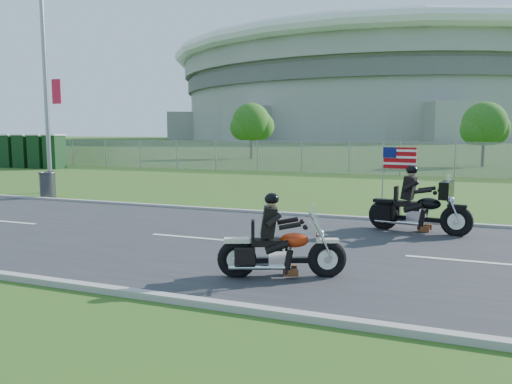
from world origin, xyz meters
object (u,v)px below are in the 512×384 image
at_px(porta_toilet_c, 24,152).
at_px(trash_can, 48,186).
at_px(motorcycle_lead, 280,252).
at_px(porta_toilet_d, 9,151).
at_px(streetlight, 49,57).
at_px(porta_toilet_b, 39,152).
at_px(porta_toilet_a, 54,152).
at_px(motorcycle_follow, 419,210).

xyz_separation_m(porta_toilet_c, trash_can, (14.06, -12.47, -0.65)).
relative_size(motorcycle_lead, trash_can, 2.17).
relative_size(porta_toilet_d, motorcycle_lead, 1.06).
bearing_deg(porta_toilet_c, streetlight, -40.06).
distance_m(porta_toilet_b, motorcycle_lead, 31.10).
height_order(porta_toilet_c, trash_can, porta_toilet_c).
height_order(porta_toilet_a, motorcycle_follow, porta_toilet_a).
distance_m(porta_toilet_a, porta_toilet_c, 2.80).
distance_m(porta_toilet_a, motorcycle_follow, 28.82).
bearing_deg(streetlight, porta_toilet_a, 132.91).
height_order(porta_toilet_c, motorcycle_follow, porta_toilet_c).
xyz_separation_m(streetlight, motorcycle_follow, (14.97, -3.55, -5.05)).
distance_m(porta_toilet_c, trash_can, 18.80).
bearing_deg(streetlight, porta_toilet_d, 142.83).
bearing_deg(porta_toilet_d, trash_can, -38.89).
distance_m(porta_toilet_c, motorcycle_lead, 32.21).
height_order(porta_toilet_b, porta_toilet_d, same).
relative_size(porta_toilet_a, motorcycle_follow, 0.89).
bearing_deg(trash_can, motorcycle_follow, -7.72).
xyz_separation_m(motorcycle_lead, trash_can, (-11.71, 6.85, 0.01)).
distance_m(motorcycle_follow, trash_can, 13.86).
bearing_deg(motorcycle_lead, porta_toilet_d, 122.57).
xyz_separation_m(porta_toilet_a, porta_toilet_b, (-1.40, 0.00, 0.00)).
distance_m(motorcycle_lead, trash_can, 13.56).
height_order(motorcycle_follow, trash_can, motorcycle_follow).
bearing_deg(porta_toilet_a, porta_toilet_d, 180.00).
relative_size(streetlight, motorcycle_follow, 3.88).
bearing_deg(porta_toilet_a, motorcycle_follow, -29.83).
xyz_separation_m(streetlight, motorcycle_lead, (12.95, -8.54, -5.15)).
distance_m(porta_toilet_b, porta_toilet_d, 2.80).
distance_m(streetlight, trash_can, 5.55).
distance_m(streetlight, porta_toilet_c, 17.34).
distance_m(porta_toilet_c, motorcycle_follow, 31.28).
xyz_separation_m(porta_toilet_d, trash_can, (15.46, -12.47, -0.65)).
relative_size(porta_toilet_a, porta_toilet_d, 1.00).
height_order(porta_toilet_c, porta_toilet_d, same).
relative_size(streetlight, trash_can, 10.05).
bearing_deg(porta_toilet_c, porta_toilet_a, 0.00).
height_order(porta_toilet_b, motorcycle_lead, porta_toilet_b).
height_order(porta_toilet_b, porta_toilet_c, same).
height_order(streetlight, porta_toilet_b, streetlight).
xyz_separation_m(porta_toilet_c, motorcycle_lead, (25.77, -19.32, -0.66)).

